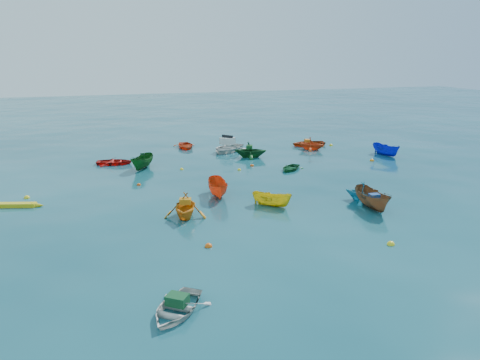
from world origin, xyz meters
name	(u,v)px	position (x,y,z in m)	size (l,w,h in m)	color
ground	(265,207)	(0.00, 0.00, 0.00)	(160.00, 160.00, 0.00)	#093846
dinghy_white_near	(177,313)	(-7.16, -10.12, 0.00)	(2.00, 2.80, 0.58)	beige
sampan_brown_mid	(372,208)	(6.12, -2.07, 0.00)	(1.27, 3.38, 1.31)	brown
dinghy_orange_w	(186,216)	(-4.88, -0.16, 0.00)	(2.45, 2.84, 1.50)	orange
sampan_yellow_mid	(272,206)	(0.51, 0.16, 0.00)	(0.96, 2.54, 0.98)	gold
dinghy_green_e	(290,170)	(5.17, 8.10, 0.00)	(1.72, 2.40, 0.50)	#145629
dinghy_cyan_se	(364,201)	(6.40, -0.77, 0.00)	(2.17, 2.52, 1.33)	teal
dinghy_red_nw	(115,164)	(-8.09, 14.24, 0.00)	(2.10, 2.94, 0.61)	red
sampan_orange_n	(218,196)	(-2.08, 3.11, 0.00)	(1.20, 3.18, 1.23)	#D54214
dinghy_green_n	(250,157)	(3.60, 13.37, 0.00)	(2.42, 2.81, 1.48)	#11491D
dinghy_red_ne	(308,146)	(10.77, 16.59, 0.00)	(2.42, 3.38, 0.70)	#B23A0E
sampan_blue_far	(385,155)	(15.58, 10.48, 0.00)	(1.14, 3.03, 1.17)	#0E19B2
dinghy_red_far	(185,148)	(-1.13, 19.24, 0.00)	(2.14, 3.00, 0.62)	red
dinghy_orange_far	(311,150)	(10.23, 14.77, 0.00)	(2.14, 2.48, 1.31)	#D14013
sampan_green_far	(143,169)	(-6.00, 12.00, 0.00)	(1.22, 3.23, 1.25)	#114A16
kayak_yellow	(13,207)	(-14.55, 4.66, 0.00)	(0.49, 3.40, 0.33)	gold
motorboat_white	(227,151)	(2.34, 16.40, 0.00)	(2.95, 4.13, 1.46)	silver
tarp_green_a	(177,300)	(-7.10, -10.04, 0.47)	(0.75, 0.57, 0.37)	#114623
tarp_blue_a	(374,196)	(6.11, -2.22, 0.80)	(0.59, 0.45, 0.29)	navy
tarp_orange_a	(185,201)	(-4.87, -0.11, 0.91)	(0.65, 0.49, 0.31)	#C37714
tarp_green_b	(249,147)	(3.51, 13.41, 0.91)	(0.70, 0.53, 0.34)	#114519
tarp_orange_b	(307,141)	(10.67, 16.60, 0.50)	(0.61, 0.46, 0.30)	orange
buoy_or_a	(208,247)	(-4.65, -4.72, 0.00)	(0.37, 0.37, 0.37)	#E4540C
buoy_ye_a	(391,245)	(3.92, -7.16, 0.00)	(0.38, 0.38, 0.38)	yellow
buoy_ye_b	(27,198)	(-13.98, 6.32, 0.00)	(0.36, 0.36, 0.36)	yellow
buoy_or_c	(139,185)	(-6.80, 7.21, 0.00)	(0.30, 0.30, 0.30)	#D1450B
buoy_ye_c	(239,170)	(1.25, 9.20, 0.00)	(0.29, 0.29, 0.29)	yellow
buoy_or_d	(372,161)	(13.12, 8.84, 0.00)	(0.37, 0.37, 0.37)	orange
buoy_ye_d	(182,170)	(-3.07, 10.76, 0.00)	(0.29, 0.29, 0.29)	yellow
buoy_or_e	(252,166)	(2.66, 10.18, 0.00)	(0.32, 0.32, 0.32)	#D64A0B
buoy_ye_e	(331,146)	(12.98, 15.95, 0.00)	(0.35, 0.35, 0.35)	yellow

